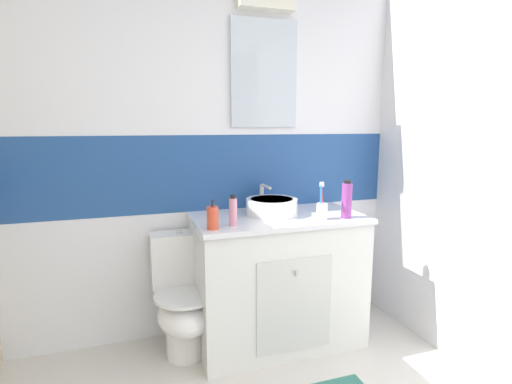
{
  "coord_description": "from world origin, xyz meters",
  "views": [
    {
      "loc": [
        -0.52,
        -0.13,
        1.41
      ],
      "look_at": [
        0.17,
        1.95,
        1.04
      ],
      "focal_mm": 27.43,
      "sensor_mm": 36.0,
      "label": 1
    }
  ],
  "objects_px": {
    "toilet": "(184,299)",
    "shampoo_bottle_tall": "(347,200)",
    "soap_dispenser": "(213,218)",
    "deodorant_spray_can": "(233,211)",
    "sink_basin": "(272,206)",
    "toothbrush_cup": "(322,210)"
  },
  "relations": [
    {
      "from": "deodorant_spray_can",
      "to": "toothbrush_cup",
      "type": "bearing_deg",
      "value": -2.09
    },
    {
      "from": "toothbrush_cup",
      "to": "shampoo_bottle_tall",
      "type": "distance_m",
      "value": 0.17
    },
    {
      "from": "soap_dispenser",
      "to": "shampoo_bottle_tall",
      "type": "distance_m",
      "value": 0.84
    },
    {
      "from": "toilet",
      "to": "sink_basin",
      "type": "bearing_deg",
      "value": -0.22
    },
    {
      "from": "deodorant_spray_can",
      "to": "sink_basin",
      "type": "bearing_deg",
      "value": 32.59
    },
    {
      "from": "soap_dispenser",
      "to": "deodorant_spray_can",
      "type": "distance_m",
      "value": 0.13
    },
    {
      "from": "sink_basin",
      "to": "soap_dispenser",
      "type": "xyz_separation_m",
      "value": [
        -0.43,
        -0.23,
        0.01
      ]
    },
    {
      "from": "toilet",
      "to": "toothbrush_cup",
      "type": "distance_m",
      "value": 1.01
    },
    {
      "from": "toothbrush_cup",
      "to": "deodorant_spray_can",
      "type": "relative_size",
      "value": 1.29
    },
    {
      "from": "sink_basin",
      "to": "toothbrush_cup",
      "type": "distance_m",
      "value": 0.33
    },
    {
      "from": "shampoo_bottle_tall",
      "to": "toilet",
      "type": "bearing_deg",
      "value": 166.94
    },
    {
      "from": "toilet",
      "to": "deodorant_spray_can",
      "type": "relative_size",
      "value": 4.28
    },
    {
      "from": "shampoo_bottle_tall",
      "to": "sink_basin",
      "type": "bearing_deg",
      "value": 151.12
    },
    {
      "from": "toilet",
      "to": "shampoo_bottle_tall",
      "type": "distance_m",
      "value": 1.18
    },
    {
      "from": "shampoo_bottle_tall",
      "to": "soap_dispenser",
      "type": "bearing_deg",
      "value": -179.34
    },
    {
      "from": "sink_basin",
      "to": "toilet",
      "type": "xyz_separation_m",
      "value": [
        -0.57,
        0.0,
        -0.55
      ]
    },
    {
      "from": "sink_basin",
      "to": "deodorant_spray_can",
      "type": "relative_size",
      "value": 2.1
    },
    {
      "from": "toilet",
      "to": "toothbrush_cup",
      "type": "bearing_deg",
      "value": -14.89
    },
    {
      "from": "sink_basin",
      "to": "deodorant_spray_can",
      "type": "distance_m",
      "value": 0.36
    },
    {
      "from": "sink_basin",
      "to": "deodorant_spray_can",
      "type": "xyz_separation_m",
      "value": [
        -0.31,
        -0.2,
        0.03
      ]
    },
    {
      "from": "sink_basin",
      "to": "shampoo_bottle_tall",
      "type": "xyz_separation_m",
      "value": [
        0.41,
        -0.23,
        0.06
      ]
    },
    {
      "from": "sink_basin",
      "to": "shampoo_bottle_tall",
      "type": "relative_size",
      "value": 1.59
    }
  ]
}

